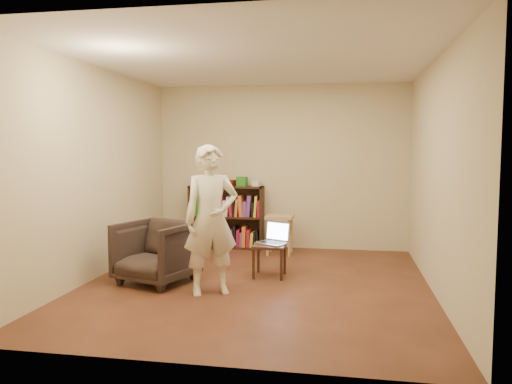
% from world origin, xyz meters
% --- Properties ---
extents(floor, '(4.50, 4.50, 0.00)m').
position_xyz_m(floor, '(0.00, 0.00, 0.00)').
color(floor, '#442516').
rests_on(floor, ground).
extents(ceiling, '(4.50, 4.50, 0.00)m').
position_xyz_m(ceiling, '(0.00, 0.00, 2.60)').
color(ceiling, silver).
rests_on(ceiling, wall_back).
extents(wall_back, '(4.00, 0.00, 4.00)m').
position_xyz_m(wall_back, '(0.00, 2.25, 1.30)').
color(wall_back, beige).
rests_on(wall_back, floor).
extents(wall_left, '(0.00, 4.50, 4.50)m').
position_xyz_m(wall_left, '(-2.00, 0.00, 1.30)').
color(wall_left, beige).
rests_on(wall_left, floor).
extents(wall_right, '(0.00, 4.50, 4.50)m').
position_xyz_m(wall_right, '(2.00, 0.00, 1.30)').
color(wall_right, beige).
rests_on(wall_right, floor).
extents(bookshelf, '(1.20, 0.30, 1.00)m').
position_xyz_m(bookshelf, '(-0.87, 2.09, 0.44)').
color(bookshelf, black).
rests_on(bookshelf, floor).
extents(box_yellow, '(0.23, 0.19, 0.16)m').
position_xyz_m(box_yellow, '(-1.25, 2.07, 1.08)').
color(box_yellow, yellow).
rests_on(box_yellow, bookshelf).
extents(red_cloth, '(0.31, 0.25, 0.09)m').
position_xyz_m(red_cloth, '(-0.87, 2.08, 1.05)').
color(red_cloth, maroon).
rests_on(red_cloth, bookshelf).
extents(box_green, '(0.16, 0.16, 0.15)m').
position_xyz_m(box_green, '(-0.61, 2.08, 1.07)').
color(box_green, '#2A7E21').
rests_on(box_green, bookshelf).
extents(box_white, '(0.13, 0.13, 0.09)m').
position_xyz_m(box_white, '(-0.38, 2.10, 1.04)').
color(box_white, white).
rests_on(box_white, bookshelf).
extents(stool, '(0.41, 0.41, 0.59)m').
position_xyz_m(stool, '(0.05, 1.73, 0.48)').
color(stool, '#A87951').
rests_on(stool, floor).
extents(armchair, '(1.01, 1.03, 0.74)m').
position_xyz_m(armchair, '(-1.19, -0.13, 0.37)').
color(armchair, '#332922').
rests_on(armchair, floor).
extents(side_table, '(0.40, 0.40, 0.41)m').
position_xyz_m(side_table, '(0.10, 0.39, 0.34)').
color(side_table, '#301F10').
rests_on(side_table, floor).
extents(laptop, '(0.45, 0.42, 0.27)m').
position_xyz_m(laptop, '(0.14, 0.46, 0.47)').
color(laptop, silver).
rests_on(laptop, side_table).
extents(person, '(0.71, 0.63, 1.64)m').
position_xyz_m(person, '(-0.42, -0.46, 0.82)').
color(person, beige).
rests_on(person, floor).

